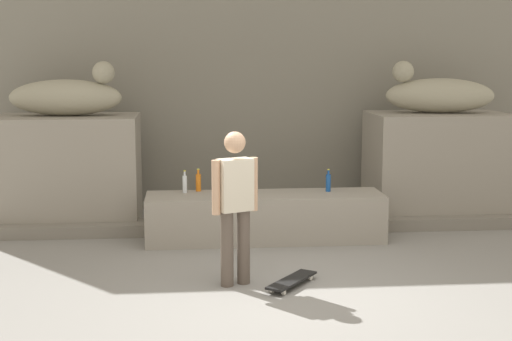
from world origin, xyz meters
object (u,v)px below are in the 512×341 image
Objects in this scene: statue_reclining_right at (437,94)px; skateboard at (292,280)px; statue_reclining_left at (68,96)px; skater at (235,201)px; bottle_blue at (328,182)px; bottle_clear at (185,183)px; bottle_orange at (198,182)px.

statue_reclining_right reaches higher than skateboard.
statue_reclining_left is at bearing 9.90° from statue_reclining_right.
bottle_blue is at bearing 32.28° from skater.
statue_reclining_left is at bearing 77.65° from skateboard.
skateboard is 2.40m from bottle_blue.
skater is at bearing -75.62° from bottle_clear.
skater is 2.25m from bottle_orange.
bottle_blue is (-1.84, -1.07, -1.12)m from statue_reclining_right.
bottle_orange is at bearing -22.57° from statue_reclining_left.
statue_reclining_right is 4.54m from skateboard.
skateboard is at bearing -34.52° from skater.
skateboard is 2.48× the size of bottle_orange.
statue_reclining_right reaches higher than bottle_clear.
statue_reclining_left is at bearing 149.19° from bottle_clear.
bottle_blue is at bearing 40.07° from statue_reclining_right.
statue_reclining_right reaches higher than bottle_blue.
bottle_clear is (-3.77, -0.99, -1.12)m from statue_reclining_right.
bottle_orange reaches higher than bottle_clear.
bottle_blue is (3.58, -1.06, -1.12)m from statue_reclining_left.
statue_reclining_left reaches higher than skateboard.
statue_reclining_left is 3.91m from skater.
bottle_orange is 1.00× the size of bottle_blue.
bottle_orange is 0.21m from bottle_clear.
skateboard is at bearing -110.22° from bottle_blue.
bottle_orange is (-0.96, 2.34, 0.69)m from skateboard.
bottle_orange is (-0.36, 2.22, -0.17)m from skater.
skater is (2.19, -3.10, -0.96)m from statue_reclining_left.
statue_reclining_left is 5.32× the size of bottle_orange.
statue_reclining_right is 5.47× the size of bottle_blue.
bottle_clear is 0.99× the size of bottle_blue.
statue_reclining_right reaches higher than bottle_orange.
statue_reclining_left is 2.14× the size of skateboard.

